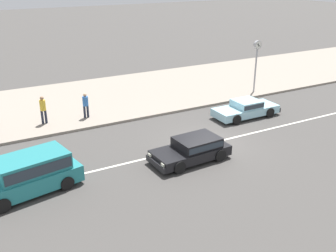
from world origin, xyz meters
TOP-DOWN VIEW (x-y plane):
  - ground_plane at (0.00, 0.00)m, footprint 160.00×160.00m
  - lane_centre_stripe at (0.00, 0.00)m, footprint 50.40×0.14m
  - kerb_strip at (0.00, 9.94)m, footprint 68.00×10.00m
  - hatchback_black_1 at (-1.67, -1.16)m, footprint 3.95×1.98m
  - minivan_teal_2 at (-9.11, -0.35)m, footprint 4.63×2.60m
  - sedan_pale_blue_3 at (4.40, 2.29)m, footprint 4.28×1.77m
  - street_clock at (8.00, 5.84)m, footprint 0.60×0.22m
  - pedestrian_mid_kerb at (-4.53, 6.49)m, footprint 0.34×0.34m
  - pedestrian_far_end at (-7.00, 6.72)m, footprint 0.34×0.34m

SIDE VIEW (x-z plane):
  - ground_plane at x=0.00m, z-range 0.00..0.00m
  - lane_centre_stripe at x=0.00m, z-range 0.00..0.01m
  - kerb_strip at x=0.00m, z-range 0.00..0.15m
  - sedan_pale_blue_3 at x=4.40m, z-range 0.00..1.07m
  - hatchback_black_1 at x=-1.67m, z-range 0.04..1.14m
  - minivan_teal_2 at x=-9.11m, z-range 0.06..1.63m
  - pedestrian_mid_kerb at x=-4.53m, z-range 0.27..1.81m
  - pedestrian_far_end at x=-7.00m, z-range 0.29..1.95m
  - street_clock at x=8.00m, z-range 1.01..4.75m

